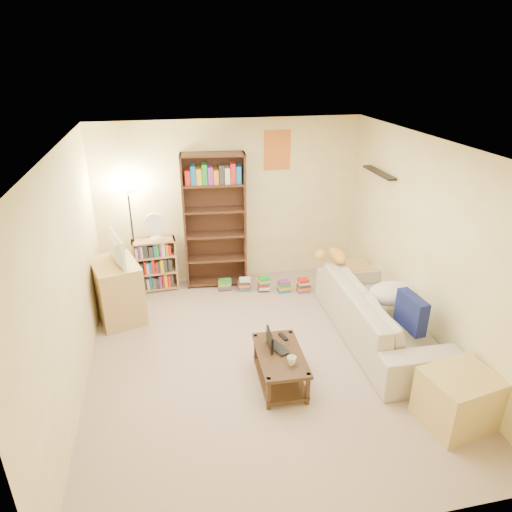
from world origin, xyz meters
name	(u,v)px	position (x,y,z in m)	size (l,w,h in m)	color
room	(263,232)	(0.00, 0.01, 1.62)	(4.50, 4.54, 2.52)	tan
sofa	(380,314)	(1.55, 0.14, 0.34)	(0.97, 2.38, 0.69)	beige
navy_pillow	(411,312)	(1.65, -0.37, 0.66)	(0.45, 0.14, 0.41)	navy
cream_blanket	(393,293)	(1.72, 0.19, 0.59)	(0.63, 0.45, 0.27)	silver
tabby_cat	(335,255)	(1.26, 1.05, 0.78)	(0.54, 0.20, 0.19)	gold
coffee_table	(280,364)	(0.10, -0.46, 0.24)	(0.51, 0.89, 0.39)	#412819
laptop	(281,346)	(0.14, -0.35, 0.40)	(0.30, 0.36, 0.02)	black
laptop_screen	(270,339)	(0.01, -0.35, 0.50)	(0.01, 0.29, 0.19)	white
mug	(292,361)	(0.17, -0.67, 0.43)	(0.11, 0.11, 0.09)	white
tv_remote	(283,337)	(0.21, -0.18, 0.40)	(0.05, 0.15, 0.02)	black
tv_stand	(118,291)	(-1.70, 1.31, 0.41)	(0.55, 0.77, 0.82)	tan
television	(112,250)	(-1.70, 1.31, 1.02)	(0.28, 0.67, 0.39)	black
tall_bookshelf	(215,218)	(-0.27, 2.05, 1.09)	(0.95, 0.38, 2.05)	#492D1C
short_bookshelf	(156,265)	(-1.20, 2.05, 0.41)	(0.65, 0.29, 0.82)	tan
desk_fan	(155,226)	(-1.15, 2.01, 1.05)	(0.29, 0.16, 0.43)	white
floor_lamp	(130,210)	(-1.48, 2.05, 1.30)	(0.28, 0.28, 1.63)	black
side_table	(355,279)	(1.72, 1.28, 0.24)	(0.43, 0.43, 0.49)	tan
end_cabinet	(458,399)	(1.65, -1.37, 0.28)	(0.66, 0.55, 0.55)	#DBB96A
book_stacks	(266,285)	(0.42, 1.65, 0.10)	(1.35, 0.46, 0.24)	red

